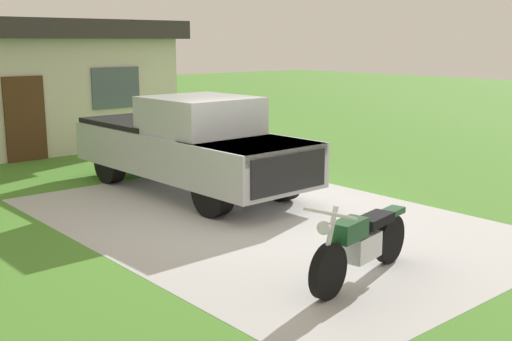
% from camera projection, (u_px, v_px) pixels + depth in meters
% --- Properties ---
extents(ground_plane, '(80.00, 80.00, 0.00)m').
position_uv_depth(ground_plane, '(262.00, 220.00, 10.46)').
color(ground_plane, '#4A852D').
extents(driveway_pad, '(5.74, 8.40, 0.01)m').
position_uv_depth(driveway_pad, '(262.00, 220.00, 10.46)').
color(driveway_pad, '#B4B4B4').
rests_on(driveway_pad, ground).
extents(motorcycle, '(2.19, 0.79, 1.09)m').
position_uv_depth(motorcycle, '(361.00, 243.00, 7.76)').
color(motorcycle, black).
rests_on(motorcycle, ground).
extents(pickup_truck, '(2.14, 5.67, 1.90)m').
position_uv_depth(pickup_truck, '(187.00, 143.00, 12.36)').
color(pickup_truck, black).
rests_on(pickup_truck, ground).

